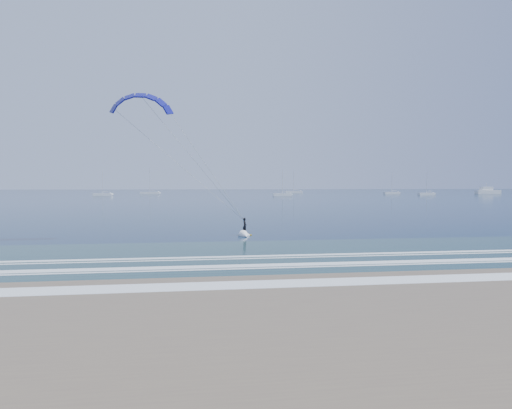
{
  "coord_description": "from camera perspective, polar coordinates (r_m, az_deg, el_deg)",
  "views": [
    {
      "loc": [
        -8.4,
        -25.02,
        5.62
      ],
      "look_at": [
        -1.65,
        22.17,
        3.46
      ],
      "focal_mm": 32.0,
      "sensor_mm": 36.0,
      "label": 1
    }
  ],
  "objects": [
    {
      "name": "sailboat_5",
      "position": [
        262.53,
        16.62,
        1.4
      ],
      "size": [
        8.81,
        2.4,
        12.01
      ],
      "color": "white",
      "rests_on": "ground"
    },
    {
      "name": "sailboat_4",
      "position": [
        283.5,
        4.72,
        1.59
      ],
      "size": [
        10.21,
        2.4,
        13.68
      ],
      "color": "white",
      "rests_on": "ground"
    },
    {
      "name": "shore_bands",
      "position": [
        16.89,
        23.31,
        -16.9
      ],
      "size": [
        600.0,
        53.0,
        0.12
      ],
      "color": "#73654A",
      "rests_on": "ground"
    },
    {
      "name": "sailboat_1",
      "position": [
        227.87,
        -18.62,
        1.21
      ],
      "size": [
        8.7,
        2.4,
        11.95
      ],
      "color": "white",
      "rests_on": "ground"
    },
    {
      "name": "sailboat_3",
      "position": [
        213.43,
        3.31,
        1.26
      ],
      "size": [
        8.73,
        2.4,
        12.12
      ],
      "color": "white",
      "rests_on": "ground"
    },
    {
      "name": "sailboat_6",
      "position": [
        243.67,
        20.55,
        1.26
      ],
      "size": [
        8.34,
        2.4,
        11.36
      ],
      "color": "white",
      "rests_on": "ground"
    },
    {
      "name": "motor_yacht",
      "position": [
        293.27,
        26.95,
        1.52
      ],
      "size": [
        14.32,
        3.82,
        6.01
      ],
      "color": "white",
      "rests_on": "ground"
    },
    {
      "name": "kitesurfer_rig",
      "position": [
        46.93,
        -7.67,
        5.4
      ],
      "size": [
        15.31,
        6.65,
        15.36
      ],
      "color": "gold",
      "rests_on": "ground"
    },
    {
      "name": "ground",
      "position": [
        26.98,
        10.33,
        -9.48
      ],
      "size": [
        900.0,
        900.0,
        0.0
      ],
      "primitive_type": "plane",
      "color": "#07273D",
      "rests_on": "ground"
    },
    {
      "name": "sailboat_2",
      "position": [
        256.79,
        -13.12,
        1.42
      ],
      "size": [
        10.6,
        2.4,
        14.03
      ],
      "color": "white",
      "rests_on": "ground"
    }
  ]
}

